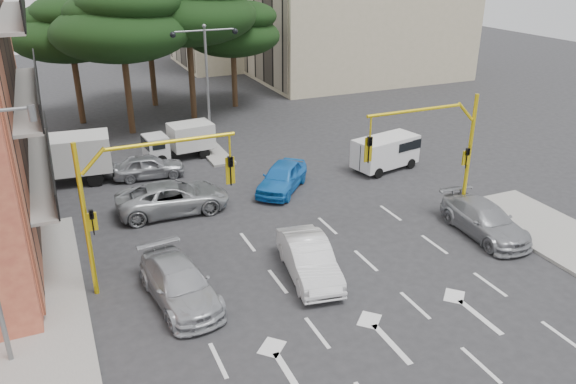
{
  "coord_description": "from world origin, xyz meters",
  "views": [
    {
      "loc": [
        -9.13,
        -17.39,
        12.01
      ],
      "look_at": [
        0.42,
        4.54,
        1.6
      ],
      "focal_mm": 35.0,
      "sensor_mm": 36.0,
      "label": 1
    }
  ],
  "objects_px": {
    "car_silver_parked": "(485,220)",
    "car_white_hatch": "(309,259)",
    "car_silver_wagon": "(179,284)",
    "street_lamp_center": "(206,66)",
    "car_silver_cross_a": "(173,197)",
    "signal_mast_right": "(440,144)",
    "van_white": "(385,153)",
    "car_blue_compact": "(282,177)",
    "signal_mast_left": "(134,192)",
    "car_silver_cross_b": "(148,166)",
    "box_truck_a": "(62,161)",
    "box_truck_b": "(179,142)"
  },
  "relations": [
    {
      "from": "street_lamp_center",
      "to": "van_white",
      "type": "xyz_separation_m",
      "value": [
        8.5,
        -7.2,
        -4.44
      ]
    },
    {
      "from": "signal_mast_right",
      "to": "car_silver_wagon",
      "type": "xyz_separation_m",
      "value": [
        -12.6,
        -1.74,
        -3.17
      ]
    },
    {
      "from": "signal_mast_right",
      "to": "box_truck_a",
      "type": "distance_m",
      "value": 20.01
    },
    {
      "from": "car_silver_parked",
      "to": "car_silver_wagon",
      "type": "bearing_deg",
      "value": -177.49
    },
    {
      "from": "signal_mast_left",
      "to": "car_silver_cross_b",
      "type": "height_order",
      "value": "signal_mast_left"
    },
    {
      "from": "signal_mast_left",
      "to": "box_truck_a",
      "type": "xyz_separation_m",
      "value": [
        -2.2,
        12.01,
        -2.55
      ]
    },
    {
      "from": "car_silver_cross_a",
      "to": "box_truck_b",
      "type": "height_order",
      "value": "box_truck_b"
    },
    {
      "from": "car_silver_wagon",
      "to": "car_white_hatch",
      "type": "bearing_deg",
      "value": -10.3
    },
    {
      "from": "car_silver_parked",
      "to": "car_white_hatch",
      "type": "bearing_deg",
      "value": -176.08
    },
    {
      "from": "street_lamp_center",
      "to": "car_silver_cross_b",
      "type": "xyz_separation_m",
      "value": [
        -4.53,
        -3.0,
        -4.75
      ]
    },
    {
      "from": "car_silver_cross_b",
      "to": "car_white_hatch",
      "type": "bearing_deg",
      "value": -157.88
    },
    {
      "from": "signal_mast_right",
      "to": "van_white",
      "type": "height_order",
      "value": "signal_mast_right"
    },
    {
      "from": "signal_mast_left",
      "to": "car_silver_cross_a",
      "type": "bearing_deg",
      "value": 66.96
    },
    {
      "from": "car_white_hatch",
      "to": "box_truck_b",
      "type": "height_order",
      "value": "box_truck_b"
    },
    {
      "from": "box_truck_a",
      "to": "car_silver_parked",
      "type": "bearing_deg",
      "value": -124.52
    },
    {
      "from": "signal_mast_right",
      "to": "car_silver_wagon",
      "type": "distance_m",
      "value": 13.11
    },
    {
      "from": "box_truck_a",
      "to": "car_silver_cross_b",
      "type": "bearing_deg",
      "value": -97.75
    },
    {
      "from": "signal_mast_left",
      "to": "car_white_hatch",
      "type": "distance_m",
      "value": 7.17
    },
    {
      "from": "street_lamp_center",
      "to": "car_silver_parked",
      "type": "distance_m",
      "value": 18.61
    },
    {
      "from": "street_lamp_center",
      "to": "car_silver_cross_a",
      "type": "relative_size",
      "value": 1.42
    },
    {
      "from": "car_silver_cross_a",
      "to": "box_truck_a",
      "type": "height_order",
      "value": "box_truck_a"
    },
    {
      "from": "car_silver_cross_b",
      "to": "box_truck_a",
      "type": "bearing_deg",
      "value": 83.15
    },
    {
      "from": "car_blue_compact",
      "to": "signal_mast_left",
      "type": "bearing_deg",
      "value": -101.72
    },
    {
      "from": "car_silver_cross_b",
      "to": "van_white",
      "type": "bearing_deg",
      "value": -102.09
    },
    {
      "from": "car_blue_compact",
      "to": "car_silver_parked",
      "type": "xyz_separation_m",
      "value": [
        6.43,
        -8.36,
        -0.03
      ]
    },
    {
      "from": "street_lamp_center",
      "to": "car_silver_parked",
      "type": "bearing_deg",
      "value": -63.15
    },
    {
      "from": "street_lamp_center",
      "to": "car_white_hatch",
      "type": "xyz_separation_m",
      "value": [
        -0.69,
        -16.08,
        -4.67
      ]
    },
    {
      "from": "car_silver_wagon",
      "to": "van_white",
      "type": "relative_size",
      "value": 1.25
    },
    {
      "from": "car_white_hatch",
      "to": "car_silver_wagon",
      "type": "xyz_separation_m",
      "value": [
        -5.1,
        0.33,
        -0.04
      ]
    },
    {
      "from": "car_blue_compact",
      "to": "car_white_hatch",
      "type": "bearing_deg",
      "value": -64.23
    },
    {
      "from": "car_white_hatch",
      "to": "car_silver_parked",
      "type": "height_order",
      "value": "car_white_hatch"
    },
    {
      "from": "van_white",
      "to": "box_truck_b",
      "type": "relative_size",
      "value": 0.93
    },
    {
      "from": "car_silver_wagon",
      "to": "box_truck_a",
      "type": "xyz_separation_m",
      "value": [
        -3.21,
        13.75,
        0.61
      ]
    },
    {
      "from": "car_blue_compact",
      "to": "van_white",
      "type": "xyz_separation_m",
      "value": [
        6.79,
        0.51,
        0.24
      ]
    },
    {
      "from": "box_truck_a",
      "to": "box_truck_b",
      "type": "height_order",
      "value": "box_truck_a"
    },
    {
      "from": "car_silver_cross_b",
      "to": "box_truck_a",
      "type": "xyz_separation_m",
      "value": [
        -4.47,
        1.0,
        0.65
      ]
    },
    {
      "from": "van_white",
      "to": "car_silver_cross_b",
      "type": "bearing_deg",
      "value": -119.76
    },
    {
      "from": "signal_mast_left",
      "to": "box_truck_b",
      "type": "bearing_deg",
      "value": 70.88
    },
    {
      "from": "car_white_hatch",
      "to": "car_blue_compact",
      "type": "relative_size",
      "value": 1.04
    },
    {
      "from": "car_blue_compact",
      "to": "van_white",
      "type": "distance_m",
      "value": 6.82
    },
    {
      "from": "street_lamp_center",
      "to": "car_blue_compact",
      "type": "distance_m",
      "value": 9.17
    },
    {
      "from": "car_silver_wagon",
      "to": "box_truck_b",
      "type": "xyz_separation_m",
      "value": [
        3.67,
        15.25,
        0.33
      ]
    },
    {
      "from": "car_white_hatch",
      "to": "car_silver_wagon",
      "type": "relative_size",
      "value": 0.93
    },
    {
      "from": "car_silver_cross_a",
      "to": "box_truck_b",
      "type": "distance_m",
      "value": 7.84
    },
    {
      "from": "car_silver_wagon",
      "to": "car_silver_parked",
      "type": "xyz_separation_m",
      "value": [
        13.93,
        -0.32,
        0.0
      ]
    },
    {
      "from": "street_lamp_center",
      "to": "car_silver_wagon",
      "type": "distance_m",
      "value": 17.43
    },
    {
      "from": "car_white_hatch",
      "to": "car_blue_compact",
      "type": "xyz_separation_m",
      "value": [
        2.4,
        8.38,
        -0.01
      ]
    },
    {
      "from": "car_silver_wagon",
      "to": "car_silver_cross_a",
      "type": "distance_m",
      "value": 7.87
    },
    {
      "from": "car_silver_wagon",
      "to": "signal_mast_right",
      "type": "bearing_deg",
      "value": 1.31
    },
    {
      "from": "car_white_hatch",
      "to": "car_silver_parked",
      "type": "bearing_deg",
      "value": 9.33
    }
  ]
}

